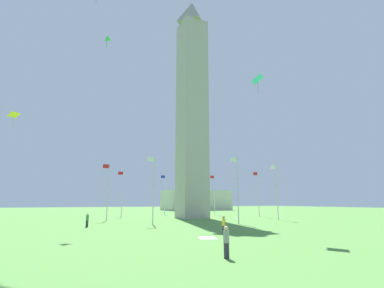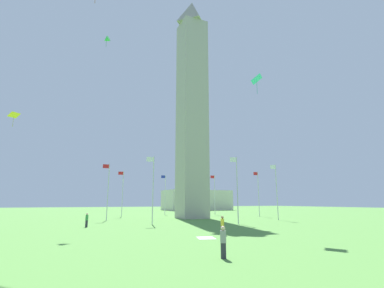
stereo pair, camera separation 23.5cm
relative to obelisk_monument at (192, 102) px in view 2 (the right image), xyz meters
name	(u,v)px [view 2 (the right image)]	position (x,y,z in m)	size (l,w,h in m)	color
ground_plane	(192,218)	(0.00, 0.00, -22.39)	(260.00, 260.00, 0.00)	#548C3D
obelisk_monument	(192,102)	(0.00, 0.00, 0.00)	(4.93, 4.93, 44.79)	#A8A399
flagpole_n	(108,189)	(15.23, 0.00, -17.39)	(1.12, 0.14, 9.21)	silver
flagpole_ne	(153,187)	(10.78, 10.73, -17.39)	(1.12, 0.14, 9.21)	silver
flagpole_e	(237,187)	(0.05, 15.17, -17.39)	(1.12, 0.14, 9.21)	silver
flagpole_se	(276,189)	(-10.68, 10.73, -17.39)	(1.12, 0.14, 9.21)	silver
flagpole_s	(258,192)	(-15.12, 0.00, -17.39)	(1.12, 0.14, 9.21)	silver
flagpole_sw	(214,193)	(-10.68, -10.73, -17.39)	(1.12, 0.14, 9.21)	silver
flagpole_w	(165,193)	(0.05, -15.17, -17.39)	(1.12, 0.14, 9.21)	silver
flagpole_nw	(122,192)	(10.78, -10.73, -17.39)	(1.12, 0.14, 9.21)	silver
person_yellow_shirt	(222,226)	(8.47, 25.39, -21.56)	(0.32, 0.32, 1.68)	#2D2D38
person_green_shirt	(87,220)	(19.10, 11.70, -21.57)	(0.32, 0.32, 1.66)	#2D2D38
person_gray_shirt	(223,242)	(14.00, 34.91, -21.57)	(0.32, 0.32, 1.67)	#2D2D38
kite_cyan_diamond	(257,80)	(3.92, 25.53, -6.51)	(1.58, 1.56, 2.03)	#33C6D1
kite_yellow_diamond	(14,115)	(29.37, 1.74, -7.04)	(1.74, 1.72, 2.08)	yellow
kite_green_delta	(106,40)	(17.97, 9.33, 3.79)	(1.36, 1.33, 1.75)	green
distant_building	(197,200)	(-23.76, -48.15, -18.83)	(23.63, 12.70, 7.13)	beige
picnic_blanket_near_first_person	(206,238)	(10.83, 26.69, -22.39)	(1.80, 1.40, 0.01)	white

